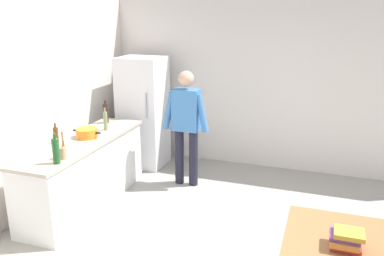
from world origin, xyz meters
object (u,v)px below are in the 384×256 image
Objects in this scene: bottle_beer_brown at (56,135)px; book_stack at (346,240)px; cooking_pot at (87,133)px; bottle_wine_green at (56,151)px; dining_table at (375,253)px; bottle_vinegar_tall at (105,121)px; utensil_jar at (63,152)px; refrigerator at (143,112)px; person at (186,121)px; bottle_wine_dark at (106,113)px.

book_stack is at bearing -16.89° from bottle_beer_brown.
bottle_wine_green is at bearing -76.73° from cooking_pot.
dining_table is 4.37× the size of bottle_vinegar_tall.
book_stack is at bearing -11.25° from utensil_jar.
dining_table is at bearing -19.75° from cooking_pot.
refrigerator is 5.29× the size of bottle_wine_green.
book_stack is (3.06, -2.83, -0.07)m from refrigerator.
dining_table is at bearing -13.88° from bottle_beer_brown.
dining_table is (2.35, -2.15, -0.31)m from person.
cooking_pot is 3.44m from book_stack.
utensil_jar is (0.19, -0.76, 0.02)m from cooking_pot.
bottle_beer_brown is (-0.33, -1.80, 0.11)m from refrigerator.
bottle_wine_dark is 1.06× the size of bottle_vinegar_tall.
bottle_vinegar_tall reaches higher than book_stack.
utensil_jar is 0.94× the size of bottle_wine_green.
bottle_wine_green reaches higher than book_stack.
utensil_jar is (-0.86, -1.69, 0.00)m from person.
refrigerator is at bearing 79.56° from bottle_beer_brown.
person is 3.11m from book_stack.
bottle_wine_dark reaches higher than dining_table.
bottle_wine_green is (0.16, -1.28, 0.01)m from bottle_vinegar_tall.
cooking_pot is 0.39m from bottle_vinegar_tall.
bottle_vinegar_tall reaches higher than cooking_pot.
cooking_pot reaches higher than book_stack.
utensil_jar is (0.09, -2.24, 0.08)m from refrigerator.
utensil_jar reaches higher than dining_table.
bottle_wine_green reaches higher than cooking_pot.
book_stack is at bearing -32.00° from bottle_wine_dark.
bottle_wine_dark is at bearing 102.46° from utensil_jar.
person reaches higher than book_stack.
book_stack is (3.30, -2.06, -0.22)m from bottle_wine_dark.
book_stack is (2.95, -0.45, -0.22)m from bottle_wine_green.
bottle_beer_brown reaches higher than book_stack.
cooking_pot is (-1.05, -0.93, -0.02)m from person.
dining_table is at bearing -42.41° from person.
bottle_beer_brown reaches higher than dining_table.
bottle_vinegar_tall is (-0.04, -1.10, 0.14)m from refrigerator.
refrigerator is at bearing 137.24° from book_stack.
cooking_pot is 0.78m from utensil_jar.
bottle_wine_dark is 1.65m from bottle_wine_green.
bottle_beer_brown is at bearing -135.75° from person.
bottle_wine_green is (0.21, -0.91, 0.09)m from cooking_pot.
bottle_wine_dark is 1.00× the size of bottle_wine_green.
person is 1.13m from bottle_vinegar_tall.
person is at bearing -30.23° from refrigerator.
cooking_pot is 1.61× the size of book_stack.
bottle_wine_dark is 3.90m from book_stack.
bottle_beer_brown is at bearing -126.08° from cooking_pot.
bottle_beer_brown is (-1.28, -1.25, 0.03)m from person.
refrigerator is 5.62× the size of utensil_jar.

